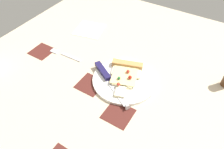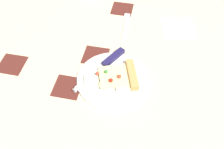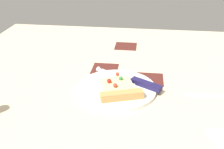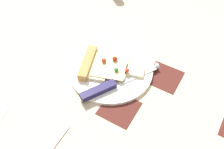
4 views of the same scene
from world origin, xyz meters
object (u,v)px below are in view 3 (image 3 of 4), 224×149
Objects in this scene: plate at (117,88)px; fork at (216,95)px; knife at (133,80)px; pizza_slice at (118,88)px.

plate reaches higher than fork.
plate is 29.18cm from fork.
knife is (-3.37, 4.82, 1.14)cm from plate.
pizza_slice reaches higher than knife.
fork is (-0.15, 29.18, -0.14)cm from plate.
fork is at bearing -66.84° from knife.
plate is at bearing -91.12° from fork.
plate is 1.10× the size of knife.
pizza_slice is 1.24× the size of fork.
knife is at bearing 124.94° from plate.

